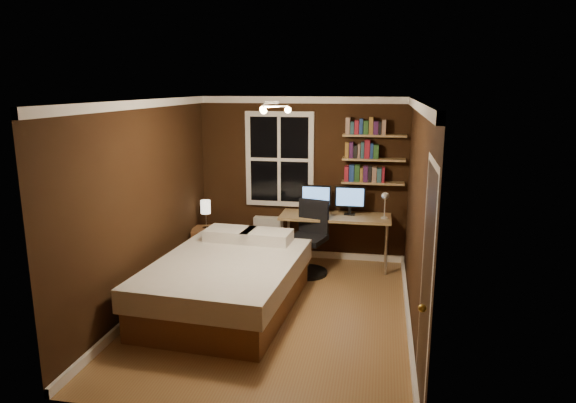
% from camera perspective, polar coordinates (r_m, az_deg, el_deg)
% --- Properties ---
extents(floor, '(4.20, 4.20, 0.00)m').
position_cam_1_polar(floor, '(6.32, -1.50, -12.11)').
color(floor, brown).
rests_on(floor, ground).
extents(wall_back, '(3.20, 0.04, 2.50)m').
position_cam_1_polar(wall_back, '(7.93, 1.59, 2.52)').
color(wall_back, black).
rests_on(wall_back, ground).
extents(wall_left, '(0.04, 4.20, 2.50)m').
position_cam_1_polar(wall_left, '(6.43, -15.66, -0.38)').
color(wall_left, black).
rests_on(wall_left, ground).
extents(wall_right, '(0.04, 4.20, 2.50)m').
position_cam_1_polar(wall_right, '(5.80, 14.09, -1.70)').
color(wall_right, black).
rests_on(wall_right, ground).
extents(ceiling, '(3.20, 4.20, 0.02)m').
position_cam_1_polar(ceiling, '(5.74, -1.65, 11.17)').
color(ceiling, white).
rests_on(ceiling, wall_back).
extents(window, '(1.06, 0.06, 1.46)m').
position_cam_1_polar(window, '(7.91, -0.95, 4.70)').
color(window, white).
rests_on(window, wall_back).
extents(door, '(0.03, 0.82, 2.05)m').
position_cam_1_polar(door, '(4.39, 14.97, -9.53)').
color(door, black).
rests_on(door, ground).
extents(door_knob, '(0.06, 0.06, 0.06)m').
position_cam_1_polar(door_knob, '(4.13, 14.69, -11.41)').
color(door_knob, gold).
rests_on(door_knob, door).
extents(ceiling_fixture, '(0.44, 0.44, 0.18)m').
position_cam_1_polar(ceiling_fixture, '(5.65, -1.86, 10.12)').
color(ceiling_fixture, beige).
rests_on(ceiling_fixture, ceiling).
extents(bookshelf_lower, '(0.92, 0.22, 0.03)m').
position_cam_1_polar(bookshelf_lower, '(7.72, 9.40, 2.08)').
color(bookshelf_lower, '#9A794B').
rests_on(bookshelf_lower, wall_back).
extents(books_row_lower, '(0.54, 0.16, 0.23)m').
position_cam_1_polar(books_row_lower, '(7.70, 9.44, 3.03)').
color(books_row_lower, maroon).
rests_on(books_row_lower, bookshelf_lower).
extents(bookshelf_middle, '(0.92, 0.22, 0.03)m').
position_cam_1_polar(bookshelf_middle, '(7.67, 9.50, 4.65)').
color(bookshelf_middle, '#9A794B').
rests_on(bookshelf_middle, wall_back).
extents(books_row_middle, '(0.48, 0.16, 0.23)m').
position_cam_1_polar(books_row_middle, '(7.65, 9.53, 5.61)').
color(books_row_middle, navy).
rests_on(books_row_middle, bookshelf_middle).
extents(bookshelf_upper, '(0.92, 0.22, 0.03)m').
position_cam_1_polar(bookshelf_upper, '(7.62, 9.59, 7.25)').
color(bookshelf_upper, '#9A794B').
rests_on(bookshelf_upper, wall_back).
extents(books_row_upper, '(0.54, 0.16, 0.23)m').
position_cam_1_polar(books_row_upper, '(7.61, 9.63, 8.22)').
color(books_row_upper, '#254F22').
rests_on(books_row_upper, bookshelf_upper).
extents(bed, '(1.78, 2.36, 0.77)m').
position_cam_1_polar(bed, '(6.33, -6.79, -8.95)').
color(bed, brown).
rests_on(bed, ground).
extents(nightstand, '(0.52, 0.52, 0.54)m').
position_cam_1_polar(nightstand, '(8.00, -9.00, -4.80)').
color(nightstand, brown).
rests_on(nightstand, ground).
extents(bedside_lamp, '(0.15, 0.15, 0.44)m').
position_cam_1_polar(bedside_lamp, '(7.87, -9.12, -1.43)').
color(bedside_lamp, '#ECE2C5').
rests_on(bedside_lamp, nightstand).
extents(radiator, '(0.43, 0.15, 0.64)m').
position_cam_1_polar(radiator, '(8.13, -2.26, -3.95)').
color(radiator, white).
rests_on(radiator, ground).
extents(desk, '(1.63, 0.61, 0.78)m').
position_cam_1_polar(desk, '(7.66, 5.28, -1.98)').
color(desk, '#9A794B').
rests_on(desk, ground).
extents(monitor_left, '(0.45, 0.12, 0.43)m').
position_cam_1_polar(monitor_left, '(7.71, 3.13, 0.25)').
color(monitor_left, black).
rests_on(monitor_left, desk).
extents(monitor_right, '(0.45, 0.12, 0.43)m').
position_cam_1_polar(monitor_right, '(7.66, 6.90, 0.10)').
color(monitor_right, black).
rests_on(monitor_right, desk).
extents(desk_lamp, '(0.14, 0.32, 0.44)m').
position_cam_1_polar(desk_lamp, '(7.44, 10.71, -0.38)').
color(desk_lamp, silver).
rests_on(desk_lamp, desk).
extents(office_chair, '(0.59, 0.59, 1.06)m').
position_cam_1_polar(office_chair, '(7.40, 2.33, -4.92)').
color(office_chair, black).
rests_on(office_chair, ground).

